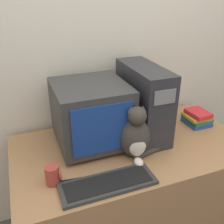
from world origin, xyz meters
name	(u,v)px	position (x,y,z in m)	size (l,w,h in m)	color
wall_back	(105,51)	(0.00, 0.85, 1.25)	(7.00, 0.05, 2.50)	beige
desk	(129,192)	(0.00, 0.39, 0.38)	(1.43, 0.78, 0.76)	#9E7047
crt_monitor	(91,114)	(-0.21, 0.52, 0.96)	(0.42, 0.44, 0.39)	#333333
computer_tower	(143,101)	(0.13, 0.51, 0.99)	(0.19, 0.48, 0.46)	#28282D
keyboard	(108,184)	(-0.26, 0.11, 0.77)	(0.48, 0.17, 0.02)	#2D2D2D
cat	(135,136)	(-0.02, 0.29, 0.89)	(0.27, 0.23, 0.33)	#38332D
book_stack	(197,118)	(0.56, 0.48, 0.81)	(0.17, 0.18, 0.10)	#234793
pen	(69,180)	(-0.43, 0.21, 0.76)	(0.14, 0.03, 0.01)	black
mug	(53,175)	(-0.51, 0.22, 0.81)	(0.08, 0.07, 0.10)	#9E382D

